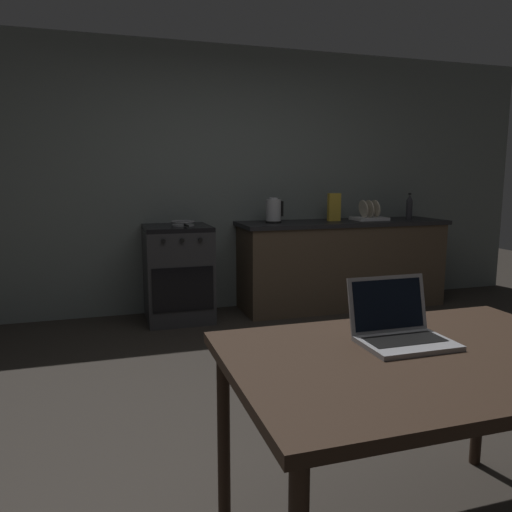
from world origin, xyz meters
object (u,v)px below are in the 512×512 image
frying_pan (183,223)px  dish_rack (369,216)px  laptop (400,330)px  electric_kettle (274,211)px  stove_oven (178,273)px  dining_table (422,372)px  bottle (409,207)px  cereal_box (334,207)px

frying_pan → dish_rack: size_ratio=1.16×
laptop → electric_kettle: bearing=76.8°
stove_oven → dining_table: (0.38, -3.18, 0.23)m
frying_pan → electric_kettle: bearing=1.9°
bottle → frying_pan: 2.39m
stove_oven → cereal_box: (1.60, 0.02, 0.59)m
dining_table → cereal_box: size_ratio=4.74×
cereal_box → dish_rack: (0.39, -0.02, -0.09)m
stove_oven → bottle: bottle is taller
bottle → dining_table: bearing=-123.4°
dining_table → bottle: 3.76m
electric_kettle → frying_pan: (-0.89, -0.03, -0.09)m
cereal_box → stove_oven: bearing=-179.2°
cereal_box → dish_rack: size_ratio=0.83×
laptop → cereal_box: cereal_box is taller
electric_kettle → bottle: bearing=-1.9°
bottle → dish_rack: size_ratio=0.82×
laptop → cereal_box: (1.23, 3.08, 0.24)m
dining_table → electric_kettle: bearing=79.9°
dining_table → cereal_box: (1.23, 3.20, 0.36)m
stove_oven → electric_kettle: electric_kettle is taller
stove_oven → laptop: laptop is taller
electric_kettle → frying_pan: electric_kettle is taller
electric_kettle → cereal_box: cereal_box is taller
stove_oven → dining_table: 3.21m
cereal_box → bottle: bearing=-4.8°
electric_kettle → dish_rack: (1.05, 0.00, -0.07)m
frying_pan → dish_rack: 1.94m
stove_oven → frying_pan: bearing=-26.5°
electric_kettle → frying_pan: 0.90m
laptop → electric_kettle: electric_kettle is taller
electric_kettle → frying_pan: size_ratio=0.62×
dining_table → frying_pan: frying_pan is taller
dining_table → laptop: size_ratio=4.16×
laptop → electric_kettle: (0.58, 3.06, 0.22)m
bottle → stove_oven: bearing=178.9°
dining_table → bottle: bearing=56.6°
dining_table → bottle: (2.06, 3.13, 0.35)m
dining_table → dish_rack: dish_rack is taller
laptop → frying_pan: bearing=93.4°
frying_pan → cereal_box: cereal_box is taller
frying_pan → cereal_box: bearing=1.9°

